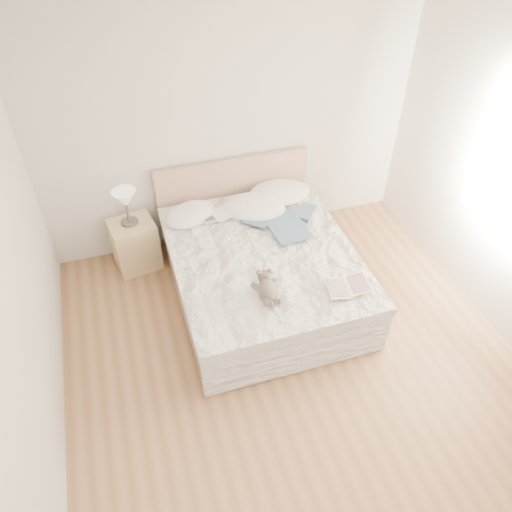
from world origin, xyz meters
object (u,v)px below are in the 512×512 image
object	(u,v)px
teddy_bear	(268,295)
bed	(261,268)
table_lamp	(125,200)
childrens_book	(348,286)
photo_book	(214,216)
nightstand	(135,244)

from	to	relation	value
teddy_bear	bed	bearing A→B (deg)	79.71
table_lamp	childrens_book	world-z (taller)	table_lamp
table_lamp	teddy_bear	xyz separation A→B (m)	(1.01, -1.49, -0.19)
bed	teddy_bear	size ratio (longest dim) A/B	6.95
table_lamp	teddy_bear	world-z (taller)	table_lamp
photo_book	teddy_bear	world-z (taller)	teddy_bear
nightstand	childrens_book	bearing A→B (deg)	-42.46
childrens_book	teddy_bear	size ratio (longest dim) A/B	1.28
bed	nightstand	distance (m)	1.40
nightstand	childrens_book	size ratio (longest dim) A/B	1.42
bed	nightstand	world-z (taller)	bed
nightstand	photo_book	distance (m)	0.94
photo_book	nightstand	bearing A→B (deg)	151.09
nightstand	table_lamp	size ratio (longest dim) A/B	1.43
bed	teddy_bear	bearing A→B (deg)	-102.95
bed	nightstand	xyz separation A→B (m)	(-1.16, 0.79, -0.03)
photo_book	childrens_book	size ratio (longest dim) A/B	0.78
bed	nightstand	bearing A→B (deg)	145.79
table_lamp	teddy_bear	distance (m)	1.81
nightstand	teddy_bear	size ratio (longest dim) A/B	1.81
nightstand	table_lamp	bearing A→B (deg)	103.12
teddy_bear	table_lamp	bearing A→B (deg)	126.74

